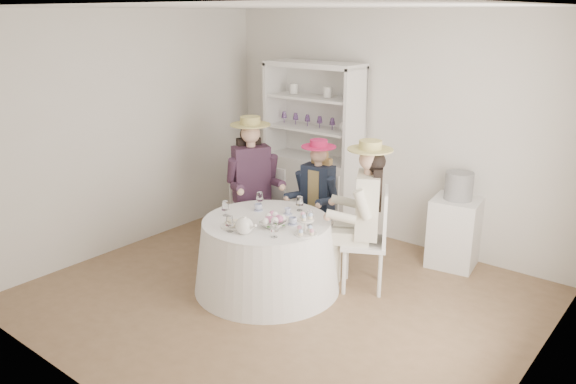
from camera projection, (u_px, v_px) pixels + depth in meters
The scene contains 23 objects.
ground at pixel (282, 296), 5.50m from camera, with size 4.50×4.50×0.00m, color brown.
ceiling at pixel (281, 7), 4.67m from camera, with size 4.50×4.50×0.00m, color white.
wall_back at pixel (389, 129), 6.57m from camera, with size 4.50×4.50×0.00m, color silver.
wall_front at pixel (84, 225), 3.60m from camera, with size 4.50×4.50×0.00m, color silver.
wall_left at pixel (130, 132), 6.43m from camera, with size 4.50×4.50×0.00m, color silver.
wall_right at pixel (541, 217), 3.75m from camera, with size 4.50×4.50×0.00m, color silver.
tea_table at pixel (267, 254), 5.58m from camera, with size 1.46×1.46×0.72m.
hutch at pixel (314, 171), 7.08m from camera, with size 1.26×0.52×2.09m.
side_table at pixel (454, 232), 6.09m from camera, with size 0.49×0.49×0.76m, color silver.
hatbox at pixel (459, 186), 5.93m from camera, with size 0.30×0.30×0.30m, color black.
guest_left at pixel (252, 177), 6.30m from camera, with size 0.67×0.62×1.57m.
guest_mid at pixel (317, 192), 6.21m from camera, with size 0.49×0.51×1.34m.
guest_right at pixel (365, 207), 5.42m from camera, with size 0.65×0.59×1.52m.
spare_chair at pixel (278, 201), 6.71m from camera, with size 0.40×0.40×0.94m.
teacup_a at pixel (258, 208), 5.72m from camera, with size 0.08×0.08×0.07m, color white.
teacup_b at pixel (288, 212), 5.61m from camera, with size 0.07×0.07×0.06m, color white.
teacup_c at pixel (293, 221), 5.34m from camera, with size 0.08×0.08×0.07m, color white.
flower_bowl at pixel (274, 225), 5.27m from camera, with size 0.24×0.24×0.06m, color white.
flower_arrangement at pixel (273, 219), 5.26m from camera, with size 0.18×0.18×0.07m.
table_teapot at pixel (244, 226), 5.12m from camera, with size 0.23×0.17×0.18m.
sandwich_plate at pixel (233, 225), 5.30m from camera, with size 0.24×0.24×0.05m.
cupcake_stand at pixel (306, 227), 5.10m from camera, with size 0.21×0.21×0.20m.
stemware_set at pixel (266, 213), 5.44m from camera, with size 0.90×0.94×0.15m.
Camera 1 is at (3.13, -3.80, 2.65)m, focal length 35.00 mm.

